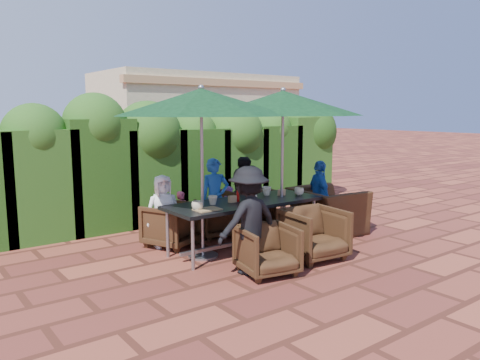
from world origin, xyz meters
TOP-DOWN VIEW (x-y plane):
  - ground at (0.00, 0.00)m, footprint 80.00×80.00m
  - dining_table at (-0.16, -0.23)m, footprint 2.47×0.90m
  - umbrella_left at (-0.88, -0.17)m, footprint 2.55×2.55m
  - umbrella_right at (0.52, -0.31)m, footprint 2.45×2.45m
  - chair_far_left at (-0.97, 0.60)m, footprint 0.95×0.92m
  - chair_far_mid at (-0.06, 0.62)m, footprint 0.80×0.77m
  - chair_far_right at (0.60, 0.77)m, footprint 0.85×0.80m
  - chair_near_left at (-0.61, -1.29)m, footprint 0.80×0.77m
  - chair_near_right at (0.35, -1.20)m, footprint 0.86×0.81m
  - chair_end_right at (1.63, -0.26)m, footprint 0.91×1.26m
  - adult_far_left at (-1.08, 0.65)m, footprint 0.61×0.44m
  - adult_far_mid at (-0.13, 0.62)m, footprint 0.57×0.51m
  - adult_far_right at (0.65, 0.79)m, footprint 0.62×0.38m
  - adult_near_left at (-0.77, -1.10)m, footprint 0.92×0.45m
  - adult_end_right at (1.55, -0.15)m, footprint 0.61×0.82m
  - child_left at (-0.62, 0.87)m, footprint 0.33×0.29m
  - child_right at (0.29, 0.77)m, footprint 0.36×0.33m
  - pedestrian_a at (1.55, 4.29)m, footprint 1.85×0.94m
  - pedestrian_b at (2.21, 4.48)m, footprint 0.90×0.55m
  - pedestrian_c at (3.38, 4.19)m, footprint 1.06×0.96m
  - cup_a at (-1.09, -0.38)m, footprint 0.16×0.16m
  - cup_b at (-0.70, -0.17)m, footprint 0.14×0.14m
  - cup_c at (-0.15, -0.39)m, footprint 0.16×0.16m
  - cup_d at (0.41, -0.07)m, footprint 0.15×0.15m
  - cup_e at (0.84, -0.37)m, footprint 0.15×0.15m
  - ketchup_bottle at (-0.27, -0.20)m, footprint 0.04×0.04m
  - sauce_bottle at (-0.26, -0.20)m, footprint 0.04×0.04m
  - serving_tray at (-0.97, -0.44)m, footprint 0.35×0.25m
  - number_block_left at (-0.37, -0.20)m, footprint 0.12×0.06m
  - number_block_right at (0.60, -0.22)m, footprint 0.12×0.06m
  - hedge_wall at (-0.16, 2.32)m, footprint 9.10×1.60m
  - building at (3.50, 6.99)m, footprint 6.20×3.08m

SIDE VIEW (x-z plane):
  - ground at x=0.00m, z-range 0.00..0.00m
  - chair_far_mid at x=-0.06m, z-range 0.00..0.69m
  - chair_near_left at x=-0.61m, z-range 0.00..0.70m
  - chair_far_left at x=-0.97m, z-range 0.00..0.75m
  - child_left at x=-0.62m, z-range 0.00..0.79m
  - child_right at x=0.29m, z-range 0.00..0.80m
  - chair_near_right at x=0.35m, z-range 0.00..0.80m
  - chair_far_right at x=0.60m, z-range 0.00..0.83m
  - chair_end_right at x=1.63m, z-range 0.00..1.02m
  - adult_far_left at x=-1.08m, z-range 0.00..1.13m
  - adult_end_right at x=1.55m, z-range 0.00..1.25m
  - adult_far_right at x=0.65m, z-range 0.00..1.29m
  - adult_far_mid at x=-0.13m, z-range 0.00..1.32m
  - dining_table at x=-0.16m, z-range 0.30..1.05m
  - adult_near_left at x=-0.77m, z-range 0.00..1.41m
  - serving_tray at x=-0.97m, z-range 0.75..0.77m
  - pedestrian_c at x=3.38m, z-range 0.00..1.55m
  - number_block_left at x=-0.37m, z-range 0.75..0.85m
  - number_block_right at x=0.60m, z-range 0.75..0.85m
  - cup_e at x=0.84m, z-range 0.75..0.87m
  - cup_a at x=-1.09m, z-range 0.75..0.88m
  - cup_c at x=-0.15m, z-range 0.75..0.88m
  - cup_b at x=-0.70m, z-range 0.75..0.88m
  - cup_d at x=0.41m, z-range 0.75..0.89m
  - ketchup_bottle at x=-0.27m, z-range 0.75..0.92m
  - sauce_bottle at x=-0.26m, z-range 0.75..0.92m
  - pedestrian_b at x=2.21m, z-range 0.00..1.87m
  - pedestrian_a at x=1.55m, z-range 0.00..1.89m
  - hedge_wall at x=-0.16m, z-range 0.09..2.50m
  - building at x=3.50m, z-range 0.01..3.21m
  - umbrella_right at x=0.52m, z-range 0.98..3.44m
  - umbrella_left at x=-0.88m, z-range 0.98..3.44m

